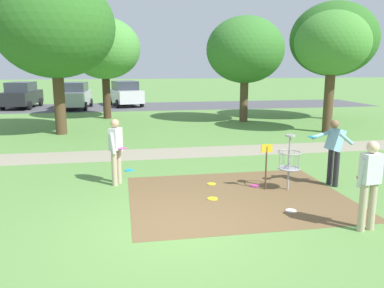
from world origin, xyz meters
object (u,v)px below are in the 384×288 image
at_px(tree_mid_right, 334,39).
at_px(frisbee_mid_grass, 129,170).
at_px(player_throwing, 116,148).
at_px(player_waiting_left, 334,148).
at_px(frisbee_far_left, 254,186).
at_px(tree_near_left, 105,49).
at_px(frisbee_near_basket, 213,199).
at_px(disc_golf_basket, 287,160).
at_px(frisbee_far_right, 212,184).
at_px(tree_mid_center, 332,44).
at_px(player_foreground_watching, 370,181).
at_px(frisbee_by_tee, 291,211).
at_px(parked_car_center_left, 75,96).
at_px(parked_car_leftmost, 22,95).
at_px(tree_mid_left, 245,50).
at_px(parked_car_center_right, 125,93).
at_px(tree_near_right, 55,27).

bearing_deg(tree_mid_right, frisbee_mid_grass, -140.80).
xyz_separation_m(player_throwing, player_waiting_left, (5.44, -1.07, 0.02)).
bearing_deg(frisbee_far_left, tree_near_left, 106.45).
xyz_separation_m(player_throwing, frisbee_near_basket, (2.18, -1.57, -0.96)).
distance_m(disc_golf_basket, player_waiting_left, 1.34).
bearing_deg(frisbee_far_left, frisbee_mid_grass, 146.09).
bearing_deg(frisbee_far_right, frisbee_far_left, -18.80).
relative_size(disc_golf_basket, tree_mid_center, 0.26).
distance_m(frisbee_mid_grass, frisbee_far_right, 2.72).
height_order(disc_golf_basket, tree_mid_center, tree_mid_center).
bearing_deg(player_foreground_watching, frisbee_near_basket, 137.95).
bearing_deg(tree_near_left, frisbee_by_tee, -74.71).
height_order(player_throwing, parked_car_center_left, parked_car_center_left).
bearing_deg(frisbee_far_left, player_waiting_left, -7.86).
xyz_separation_m(tree_mid_center, parked_car_leftmost, (-16.21, 13.31, -3.03)).
bearing_deg(frisbee_far_right, disc_golf_basket, -23.73).
relative_size(frisbee_far_left, tree_mid_left, 0.04).
height_order(player_waiting_left, frisbee_far_left, player_waiting_left).
distance_m(disc_golf_basket, tree_near_left, 15.39).
distance_m(player_throwing, tree_mid_left, 12.83).
height_order(tree_mid_left, parked_car_leftmost, tree_mid_left).
distance_m(frisbee_by_tee, tree_near_left, 16.73).
distance_m(player_foreground_watching, player_throwing, 5.96).
distance_m(player_foreground_watching, tree_mid_left, 14.74).
relative_size(frisbee_mid_grass, tree_mid_right, 0.04).
bearing_deg(frisbee_by_tee, disc_golf_basket, 71.39).
bearing_deg(player_waiting_left, parked_car_center_left, 113.19).
height_order(disc_golf_basket, frisbee_by_tee, disc_golf_basket).
bearing_deg(player_foreground_watching, frisbee_far_left, 111.28).
height_order(player_foreground_watching, parked_car_center_left, parked_car_center_left).
bearing_deg(frisbee_far_left, player_foreground_watching, -68.72).
bearing_deg(tree_mid_center, disc_golf_basket, -124.64).
bearing_deg(frisbee_near_basket, player_foreground_watching, -42.05).
bearing_deg(tree_near_left, parked_car_leftmost, 132.54).
distance_m(frisbee_far_left, parked_car_center_left, 20.52).
bearing_deg(parked_car_center_right, parked_car_center_left, -157.30).
xyz_separation_m(player_foreground_watching, player_throwing, (-4.62, 3.77, 0.00)).
height_order(player_waiting_left, frisbee_far_right, player_waiting_left).
height_order(player_throwing, frisbee_mid_grass, player_throwing).
distance_m(disc_golf_basket, frisbee_near_basket, 2.12).
distance_m(tree_near_left, parked_car_center_right, 7.72).
height_order(player_foreground_watching, frisbee_far_right, player_foreground_watching).
bearing_deg(frisbee_by_tee, player_foreground_watching, -50.33).
height_order(frisbee_far_left, tree_near_right, tree_near_right).
bearing_deg(frisbee_near_basket, tree_mid_center, 48.00).
xyz_separation_m(player_foreground_watching, frisbee_far_right, (-2.20, 3.32, -0.96)).
relative_size(frisbee_by_tee, frisbee_far_right, 0.97).
height_order(frisbee_far_left, tree_mid_right, tree_mid_right).
height_order(disc_golf_basket, frisbee_far_right, disc_golf_basket).
xyz_separation_m(tree_near_right, tree_mid_right, (14.35, 2.59, -0.21)).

